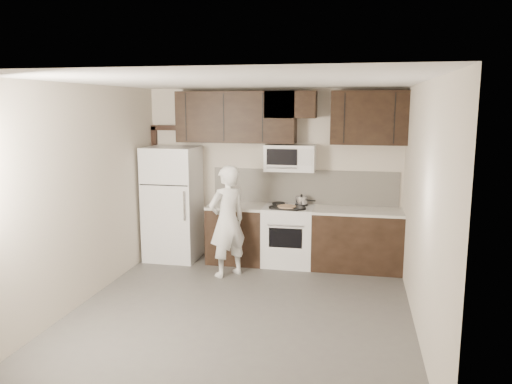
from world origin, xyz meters
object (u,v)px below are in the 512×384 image
(stove, at_px, (288,235))
(refrigerator, at_px, (173,203))
(microwave, at_px, (290,158))
(person, at_px, (227,221))

(stove, bearing_deg, refrigerator, -178.49)
(refrigerator, bearing_deg, microwave, 5.15)
(microwave, bearing_deg, stove, -89.90)
(refrigerator, bearing_deg, stove, 1.51)
(refrigerator, distance_m, person, 1.24)
(stove, relative_size, refrigerator, 0.52)
(stove, bearing_deg, microwave, 90.10)
(stove, bearing_deg, person, -139.08)
(microwave, distance_m, refrigerator, 2.00)
(microwave, xyz_separation_m, refrigerator, (-1.85, -0.17, -0.75))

